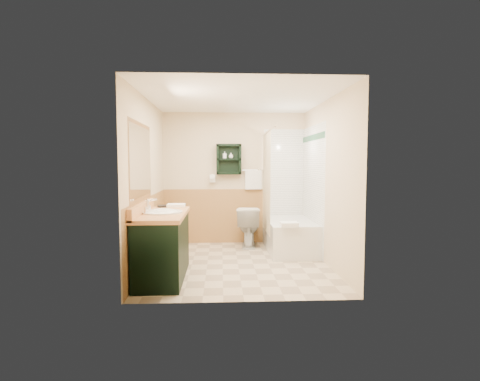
{
  "coord_description": "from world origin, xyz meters",
  "views": [
    {
      "loc": [
        -0.24,
        -5.4,
        1.49
      ],
      "look_at": [
        0.04,
        0.2,
        1.07
      ],
      "focal_mm": 28.0,
      "sensor_mm": 36.0,
      "label": 1
    }
  ],
  "objects_px": {
    "wall_shelf": "(229,159)",
    "vanity_book": "(157,199)",
    "vanity": "(163,246)",
    "soap_bottle_a": "(225,157)",
    "toilet": "(248,226)",
    "soap_bottle_b": "(231,156)",
    "bathtub": "(290,235)",
    "hair_dryer": "(212,178)"
  },
  "relations": [
    {
      "from": "vanity_book",
      "to": "soap_bottle_a",
      "type": "bearing_deg",
      "value": 45.23
    },
    {
      "from": "toilet",
      "to": "soap_bottle_b",
      "type": "height_order",
      "value": "soap_bottle_b"
    },
    {
      "from": "hair_dryer",
      "to": "soap_bottle_a",
      "type": "relative_size",
      "value": 1.86
    },
    {
      "from": "toilet",
      "to": "soap_bottle_a",
      "type": "bearing_deg",
      "value": -22.55
    },
    {
      "from": "vanity",
      "to": "toilet",
      "type": "height_order",
      "value": "vanity"
    },
    {
      "from": "wall_shelf",
      "to": "soap_bottle_a",
      "type": "bearing_deg",
      "value": -176.32
    },
    {
      "from": "wall_shelf",
      "to": "bathtub",
      "type": "height_order",
      "value": "wall_shelf"
    },
    {
      "from": "bathtub",
      "to": "soap_bottle_b",
      "type": "bearing_deg",
      "value": 150.56
    },
    {
      "from": "vanity",
      "to": "vanity_book",
      "type": "distance_m",
      "value": 0.84
    },
    {
      "from": "hair_dryer",
      "to": "toilet",
      "type": "xyz_separation_m",
      "value": [
        0.64,
        -0.25,
        -0.85
      ]
    },
    {
      "from": "vanity_book",
      "to": "vanity",
      "type": "bearing_deg",
      "value": -84.81
    },
    {
      "from": "vanity",
      "to": "bathtub",
      "type": "distance_m",
      "value": 2.42
    },
    {
      "from": "wall_shelf",
      "to": "soap_bottle_b",
      "type": "bearing_deg",
      "value": -7.6
    },
    {
      "from": "vanity_book",
      "to": "toilet",
      "type": "bearing_deg",
      "value": 30.45
    },
    {
      "from": "vanity",
      "to": "wall_shelf",
      "type": "bearing_deg",
      "value": 66.15
    },
    {
      "from": "vanity_book",
      "to": "soap_bottle_b",
      "type": "bearing_deg",
      "value": 42.19
    },
    {
      "from": "wall_shelf",
      "to": "soap_bottle_b",
      "type": "xyz_separation_m",
      "value": [
        0.04,
        -0.01,
        0.05
      ]
    },
    {
      "from": "bathtub",
      "to": "toilet",
      "type": "height_order",
      "value": "toilet"
    },
    {
      "from": "wall_shelf",
      "to": "vanity_book",
      "type": "height_order",
      "value": "wall_shelf"
    },
    {
      "from": "vanity",
      "to": "soap_bottle_a",
      "type": "bearing_deg",
      "value": 67.96
    },
    {
      "from": "hair_dryer",
      "to": "vanity",
      "type": "xyz_separation_m",
      "value": [
        -0.59,
        -2.05,
        -0.77
      ]
    },
    {
      "from": "bathtub",
      "to": "soap_bottle_b",
      "type": "xyz_separation_m",
      "value": [
        -0.99,
        0.56,
        1.34
      ]
    },
    {
      "from": "toilet",
      "to": "soap_bottle_b",
      "type": "distance_m",
      "value": 1.31
    },
    {
      "from": "wall_shelf",
      "to": "vanity_book",
      "type": "bearing_deg",
      "value": -127.19
    },
    {
      "from": "wall_shelf",
      "to": "vanity",
      "type": "bearing_deg",
      "value": -113.85
    },
    {
      "from": "wall_shelf",
      "to": "hair_dryer",
      "type": "bearing_deg",
      "value": 175.24
    },
    {
      "from": "soap_bottle_a",
      "to": "bathtub",
      "type": "bearing_deg",
      "value": -26.81
    },
    {
      "from": "toilet",
      "to": "vanity_book",
      "type": "xyz_separation_m",
      "value": [
        -1.4,
        -1.18,
        0.61
      ]
    },
    {
      "from": "vanity",
      "to": "vanity_book",
      "type": "relative_size",
      "value": 6.11
    },
    {
      "from": "wall_shelf",
      "to": "vanity_book",
      "type": "xyz_separation_m",
      "value": [
        -1.06,
        -1.4,
        -0.59
      ]
    },
    {
      "from": "wall_shelf",
      "to": "toilet",
      "type": "distance_m",
      "value": 1.26
    },
    {
      "from": "soap_bottle_a",
      "to": "soap_bottle_b",
      "type": "relative_size",
      "value": 1.28
    },
    {
      "from": "hair_dryer",
      "to": "toilet",
      "type": "relative_size",
      "value": 0.33
    },
    {
      "from": "hair_dryer",
      "to": "soap_bottle_a",
      "type": "height_order",
      "value": "soap_bottle_a"
    },
    {
      "from": "hair_dryer",
      "to": "soap_bottle_a",
      "type": "distance_m",
      "value": 0.45
    },
    {
      "from": "bathtub",
      "to": "soap_bottle_a",
      "type": "relative_size",
      "value": 11.59
    },
    {
      "from": "wall_shelf",
      "to": "vanity",
      "type": "distance_m",
      "value": 2.48
    },
    {
      "from": "wall_shelf",
      "to": "bathtub",
      "type": "bearing_deg",
      "value": -28.75
    },
    {
      "from": "vanity_book",
      "to": "soap_bottle_b",
      "type": "height_order",
      "value": "soap_bottle_b"
    },
    {
      "from": "wall_shelf",
      "to": "bathtub",
      "type": "xyz_separation_m",
      "value": [
        1.03,
        -0.56,
        -1.29
      ]
    },
    {
      "from": "vanity",
      "to": "soap_bottle_a",
      "type": "distance_m",
      "value": 2.47
    },
    {
      "from": "wall_shelf",
      "to": "soap_bottle_a",
      "type": "distance_m",
      "value": 0.09
    }
  ]
}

